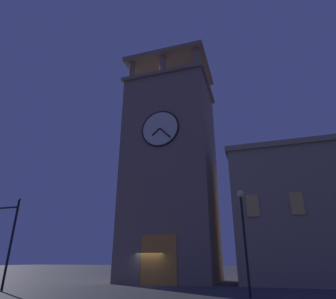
{
  "coord_description": "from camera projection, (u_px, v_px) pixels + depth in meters",
  "views": [
    {
      "loc": [
        -9.26,
        24.37,
        1.89
      ],
      "look_at": [
        -0.49,
        -3.46,
        13.49
      ],
      "focal_mm": 29.91,
      "sensor_mm": 36.0,
      "label": 1
    }
  ],
  "objects": [
    {
      "name": "ground_plane",
      "position": [
        150.0,
        285.0,
        23.48
      ],
      "size": [
        200.0,
        200.0,
        0.0
      ],
      "primitive_type": "plane",
      "color": "#424247"
    },
    {
      "name": "clocktower",
      "position": [
        171.0,
        170.0,
        30.35
      ],
      "size": [
        9.46,
        8.23,
        26.69
      ],
      "color": "gray",
      "rests_on": "ground_plane"
    },
    {
      "name": "traffic_signal_near",
      "position": [
        4.0,
        230.0,
        19.95
      ],
      "size": [
        2.82,
        0.41,
        6.12
      ],
      "color": "black",
      "rests_on": "ground_plane"
    },
    {
      "name": "street_lamp",
      "position": [
        243.0,
        221.0,
        16.53
      ],
      "size": [
        0.44,
        0.44,
        5.92
      ],
      "color": "black",
      "rests_on": "ground_plane"
    }
  ]
}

